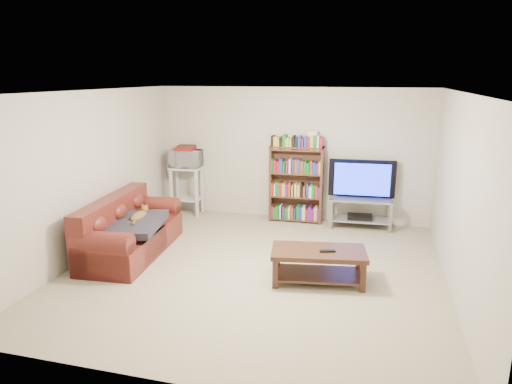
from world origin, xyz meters
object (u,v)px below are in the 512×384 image
(sofa, at_px, (127,234))
(coffee_table, at_px, (318,260))
(tv_stand, at_px, (360,208))
(bookshelf, at_px, (296,183))

(sofa, bearing_deg, coffee_table, -9.60)
(coffee_table, relative_size, tv_stand, 1.17)
(sofa, xyz_separation_m, coffee_table, (2.89, -0.26, -0.00))
(sofa, height_order, coffee_table, sofa)
(sofa, xyz_separation_m, tv_stand, (3.32, 2.11, 0.05))
(coffee_table, xyz_separation_m, bookshelf, (-0.73, 2.45, 0.41))
(sofa, bearing_deg, tv_stand, 27.97)
(sofa, height_order, tv_stand, sofa)
(coffee_table, relative_size, bookshelf, 0.92)
(coffee_table, distance_m, tv_stand, 2.41)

